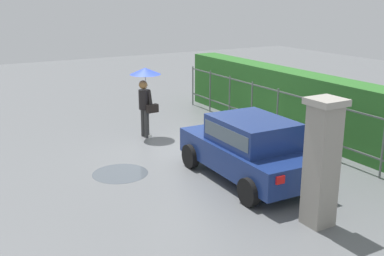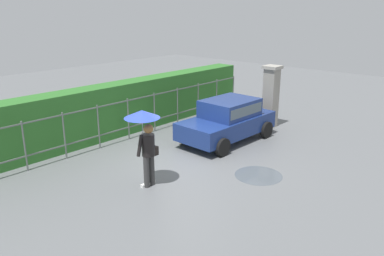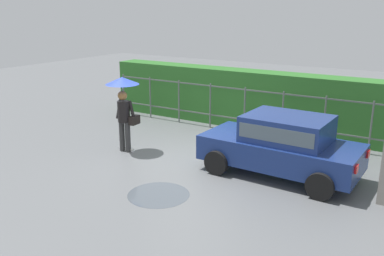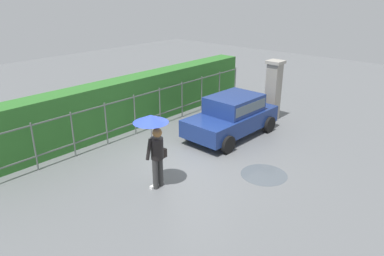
{
  "view_description": "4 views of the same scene",
  "coord_description": "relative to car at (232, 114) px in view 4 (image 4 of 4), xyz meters",
  "views": [
    {
      "loc": [
        10.75,
        -5.98,
        4.19
      ],
      "look_at": [
        0.62,
        -0.16,
        0.85
      ],
      "focal_mm": 44.32,
      "sensor_mm": 36.0,
      "label": 1
    },
    {
      "loc": [
        -8.04,
        -7.44,
        4.55
      ],
      "look_at": [
        0.37,
        0.14,
        0.98
      ],
      "focal_mm": 36.0,
      "sensor_mm": 36.0,
      "label": 2
    },
    {
      "loc": [
        5.65,
        -8.77,
        3.87
      ],
      "look_at": [
        0.14,
        -0.03,
        0.91
      ],
      "focal_mm": 39.12,
      "sensor_mm": 36.0,
      "label": 3
    },
    {
      "loc": [
        -7.68,
        -6.74,
        5.1
      ],
      "look_at": [
        -0.04,
        0.04,
        1.08
      ],
      "focal_mm": 33.79,
      "sensor_mm": 36.0,
      "label": 4
    }
  ],
  "objects": [
    {
      "name": "gate_pillar",
      "position": [
        2.46,
        -0.22,
        0.44
      ],
      "size": [
        0.6,
        0.6,
        2.42
      ],
      "color": "gray",
      "rests_on": "ground"
    },
    {
      "name": "ground_plane",
      "position": [
        -2.45,
        -0.31,
        -0.8
      ],
      "size": [
        40.0,
        40.0,
        0.0
      ],
      "primitive_type": "plane",
      "color": "slate"
    },
    {
      "name": "puddle_near",
      "position": [
        -1.83,
        -2.48,
        -0.8
      ],
      "size": [
        1.35,
        1.35,
        0.0
      ],
      "primitive_type": "cylinder",
      "color": "#4C545B",
      "rests_on": "ground"
    },
    {
      "name": "hedge_row",
      "position": [
        -1.64,
        3.53,
        0.15
      ],
      "size": [
        12.3,
        0.9,
        1.9
      ],
      "primitive_type": "cube",
      "color": "#2D6B28",
      "rests_on": "ground"
    },
    {
      "name": "car",
      "position": [
        0.0,
        0.0,
        0.0
      ],
      "size": [
        3.78,
        1.94,
        1.48
      ],
      "rotation": [
        0.0,
        0.0,
        3.12
      ],
      "color": "navy",
      "rests_on": "ground"
    },
    {
      "name": "fence_section",
      "position": [
        -1.64,
        2.7,
        0.02
      ],
      "size": [
        11.35,
        0.05,
        1.5
      ],
      "color": "#59605B",
      "rests_on": "ground"
    },
    {
      "name": "pedestrian",
      "position": [
        -4.36,
        -0.62,
        0.7
      ],
      "size": [
        0.92,
        0.92,
        2.08
      ],
      "rotation": [
        0.0,
        0.0,
        1.65
      ],
      "color": "#333333",
      "rests_on": "ground"
    }
  ]
}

